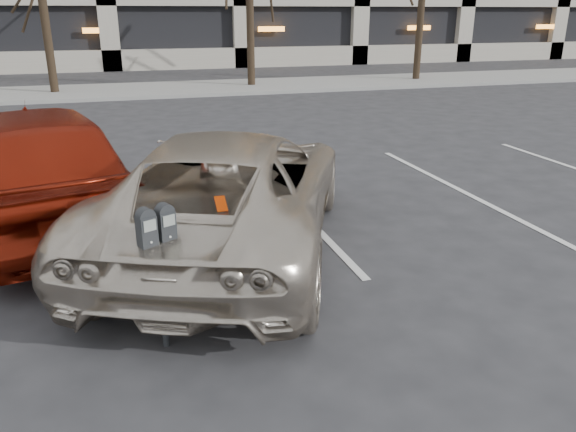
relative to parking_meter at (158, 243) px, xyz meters
The scene contains 6 objects.
ground 1.55m from the parking_meter, 50.26° to the left, with size 140.00×140.00×0.00m, color #28282B.
sidewalk 16.98m from the parking_meter, 87.36° to the left, with size 80.00×4.00×0.12m, color gray.
stall_lines 3.43m from the parking_meter, 100.81° to the left, with size 16.90×5.20×0.00m.
parking_meter is the anchor object (origin of this frame).
suv_silver 2.25m from the parking_meter, 63.93° to the left, with size 4.26×5.70×1.45m.
car_red 3.76m from the parking_meter, 110.39° to the left, with size 1.97×4.90×1.67m, color maroon.
Camera 1 is at (-0.99, -5.25, 2.72)m, focal length 35.00 mm.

